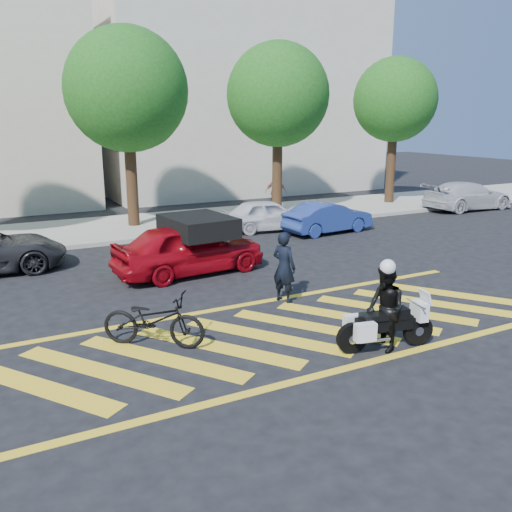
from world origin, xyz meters
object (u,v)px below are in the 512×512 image
police_motorcycle (384,325)px  parked_far_right (468,196)px  bicycle (153,320)px  parked_mid_right (268,215)px  officer_moto (385,309)px  red_convertible (189,248)px  officer_bike (284,267)px  parked_right (328,217)px

police_motorcycle → parked_far_right: (14.25, 10.68, 0.19)m
bicycle → parked_mid_right: parked_mid_right is taller
bicycle → officer_moto: size_ratio=1.24×
police_motorcycle → red_convertible: bearing=113.5°
officer_bike → parked_far_right: (14.52, 7.41, -0.19)m
bicycle → officer_bike: bearing=-35.0°
officer_moto → parked_right: size_ratio=0.46×
police_motorcycle → officer_moto: bearing=-143.7°
police_motorcycle → red_convertible: (-1.39, 6.56, 0.25)m
police_motorcycle → parked_mid_right: (3.45, 10.75, 0.14)m
parked_mid_right → parked_far_right: bearing=-82.6°
officer_bike → parked_far_right: bearing=-87.3°
officer_bike → bicycle: bearing=83.0°
parked_mid_right → police_motorcycle: bearing=170.0°
bicycle → red_convertible: 5.02m
officer_bike → officer_moto: 3.28m
police_motorcycle → parked_right: (5.28, 9.35, 0.11)m
bicycle → parked_mid_right: size_ratio=0.56×
parked_right → parked_far_right: parked_far_right is taller
officer_moto → red_convertible: officer_moto is taller
parked_far_right → officer_moto: bearing=128.8°
officer_moto → parked_far_right: size_ratio=0.36×
parked_far_right → officer_bike: bearing=119.0°
officer_bike → parked_right: officer_bike is taller
officer_moto → parked_far_right: 17.82m
parked_right → police_motorcycle: bearing=145.5°
officer_moto → parked_far_right: bearing=138.4°
officer_bike → red_convertible: (-1.12, 3.29, -0.12)m
officer_bike → parked_mid_right: bearing=-50.7°
parked_right → parked_far_right: size_ratio=0.78×
bicycle → parked_mid_right: bearing=-2.5°
red_convertible → parked_mid_right: size_ratio=1.19×
red_convertible → officer_bike: bearing=-166.8°
bicycle → red_convertible: bearing=8.9°
bicycle → police_motorcycle: bearing=-82.0°
police_motorcycle → red_convertible: red_convertible is taller
police_motorcycle → parked_mid_right: size_ratio=0.55×
bicycle → officer_moto: bearing=-82.2°
police_motorcycle → parked_mid_right: bearing=83.8°
red_convertible → officer_moto: bearing=-173.8°
red_convertible → parked_mid_right: (4.84, 4.20, -0.11)m
parked_right → bicycle: bearing=123.3°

